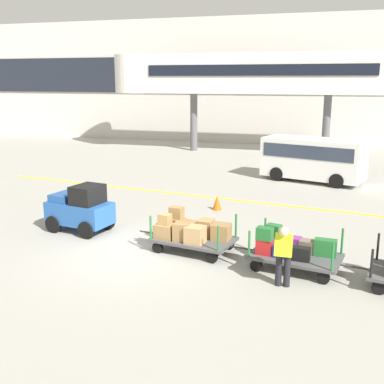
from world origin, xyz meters
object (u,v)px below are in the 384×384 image
baggage_cart_middle (293,249)px  baggage_cart_lead (191,232)px  baggage_handler (283,253)px  safety_cone_near (217,203)px  baggage_tug (80,209)px  shuttle_van (313,156)px

baggage_cart_middle → baggage_cart_lead: bearing=170.5°
baggage_handler → safety_cone_near: (-3.17, 6.33, -0.59)m
baggage_cart_middle → baggage_handler: 1.32m
baggage_tug → baggage_cart_lead: 4.08m
baggage_tug → baggage_cart_lead: (4.01, -0.72, -0.18)m
baggage_tug → baggage_cart_middle: (6.97, -1.21, -0.23)m
baggage_tug → shuttle_van: size_ratio=0.44×
baggage_cart_lead → baggage_handler: (2.83, -1.76, 0.29)m
baggage_cart_middle → safety_cone_near: 6.04m
baggage_cart_lead → baggage_handler: size_ratio=1.97×
baggage_cart_lead → safety_cone_near: 4.59m
baggage_cart_middle → shuttle_van: 11.58m
baggage_tug → baggage_handler: 7.28m
baggage_cart_middle → shuttle_van: size_ratio=0.60×
baggage_handler → baggage_cart_lead: bearing=148.1°
baggage_cart_middle → baggage_handler: (-0.12, -1.27, 0.34)m
safety_cone_near → baggage_cart_lead: bearing=-85.8°
baggage_cart_lead → baggage_cart_middle: bearing=-9.5°
baggage_tug → baggage_cart_middle: size_ratio=0.73×
baggage_tug → safety_cone_near: size_ratio=4.11×
baggage_cart_lead → safety_cone_near: bearing=94.2°
baggage_tug → shuttle_van: bearing=56.3°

